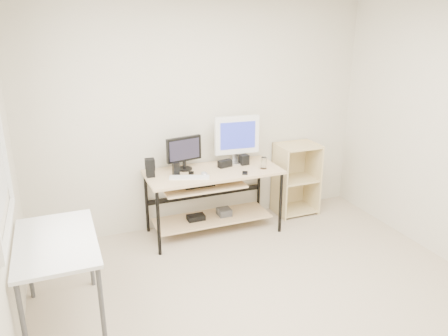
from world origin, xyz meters
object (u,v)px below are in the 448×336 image
desk (211,189)px  black_monitor (184,151)px  side_table (57,249)px  shelf_unit (295,178)px  white_imac (237,136)px  audio_controller (176,169)px

desk → black_monitor: size_ratio=3.64×
desk → side_table: (-1.65, -1.06, 0.13)m
side_table → black_monitor: black_monitor is taller
desk → black_monitor: black_monitor is taller
shelf_unit → black_monitor: black_monitor is taller
side_table → white_imac: (2.03, 1.21, 0.40)m
side_table → shelf_unit: shelf_unit is taller
desk → shelf_unit: size_ratio=1.67×
white_imac → audio_controller: white_imac is taller
shelf_unit → black_monitor: 1.53m
desk → side_table: bearing=-147.3°
side_table → white_imac: bearing=30.8°
black_monitor → side_table: bearing=-150.0°
audio_controller → white_imac: bearing=1.4°
shelf_unit → white_imac: size_ratio=1.61×
desk → black_monitor: bearing=149.9°
side_table → desk: bearing=32.7°
white_imac → audio_controller: size_ratio=3.89×
shelf_unit → black_monitor: size_ratio=2.18×
white_imac → audio_controller: bearing=-164.8°
side_table → audio_controller: 1.65m
shelf_unit → black_monitor: bearing=-179.6°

